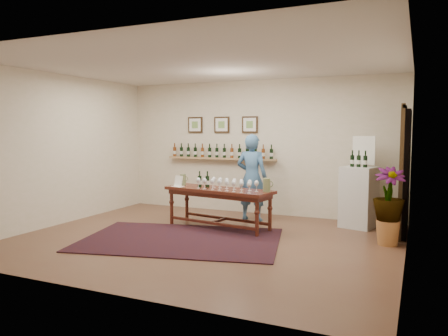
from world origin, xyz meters
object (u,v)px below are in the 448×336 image
at_px(display_pedestal, 359,197).
at_px(potted_plant, 389,206).
at_px(person, 252,177).
at_px(tasting_table, 219,194).

xyz_separation_m(display_pedestal, potted_plant, (0.57, -1.11, 0.05)).
xyz_separation_m(display_pedestal, person, (-1.99, -0.23, 0.29)).
xyz_separation_m(tasting_table, display_pedestal, (2.30, 1.09, -0.06)).
bearing_deg(potted_plant, person, 160.96).
xyz_separation_m(tasting_table, person, (0.31, 0.86, 0.24)).
distance_m(tasting_table, potted_plant, 2.87).
distance_m(display_pedestal, potted_plant, 1.25).
bearing_deg(person, tasting_table, 69.94).
height_order(tasting_table, potted_plant, potted_plant).
distance_m(display_pedestal, person, 2.02).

